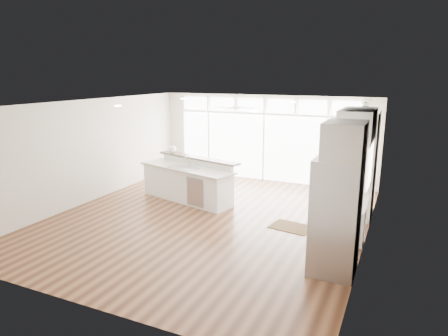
% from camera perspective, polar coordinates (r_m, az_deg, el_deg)
% --- Properties ---
extents(floor, '(7.00, 8.00, 0.02)m').
position_cam_1_polar(floor, '(9.51, -2.26, -7.31)').
color(floor, '#442515').
rests_on(floor, ground).
extents(ceiling, '(7.00, 8.00, 0.02)m').
position_cam_1_polar(ceiling, '(8.93, -2.42, 9.20)').
color(ceiling, white).
rests_on(ceiling, wall_back).
extents(wall_back, '(7.00, 0.04, 2.70)m').
position_cam_1_polar(wall_back, '(12.75, 5.85, 4.29)').
color(wall_back, beige).
rests_on(wall_back, floor).
extents(wall_front, '(7.00, 0.04, 2.70)m').
position_cam_1_polar(wall_front, '(5.98, -20.09, -6.97)').
color(wall_front, beige).
rests_on(wall_front, floor).
extents(wall_left, '(0.04, 8.00, 2.70)m').
position_cam_1_polar(wall_left, '(11.13, -18.64, 2.32)').
color(wall_left, beige).
rests_on(wall_left, floor).
extents(wall_right, '(0.04, 8.00, 2.70)m').
position_cam_1_polar(wall_right, '(8.19, 20.06, -1.56)').
color(wall_right, beige).
rests_on(wall_right, floor).
extents(glass_wall, '(5.80, 0.06, 2.08)m').
position_cam_1_polar(glass_wall, '(12.75, 5.73, 2.92)').
color(glass_wall, white).
rests_on(glass_wall, wall_back).
extents(transom_row, '(5.90, 0.06, 0.40)m').
position_cam_1_polar(transom_row, '(12.58, 5.87, 8.89)').
color(transom_row, white).
rests_on(transom_row, wall_back).
extents(desk_window, '(0.04, 0.85, 0.85)m').
position_cam_1_polar(desk_window, '(8.44, 20.08, 0.26)').
color(desk_window, white).
rests_on(desk_window, wall_right).
extents(ceiling_fan, '(1.16, 1.16, 0.32)m').
position_cam_1_polar(ceiling_fan, '(11.68, 1.69, 9.10)').
color(ceiling_fan, white).
rests_on(ceiling_fan, ceiling).
extents(recessed_lights, '(3.40, 3.00, 0.02)m').
position_cam_1_polar(recessed_lights, '(9.10, -1.84, 9.16)').
color(recessed_lights, white).
rests_on(recessed_lights, ceiling).
extents(oven_cabinet, '(0.64, 1.20, 2.50)m').
position_cam_1_polar(oven_cabinet, '(9.99, 19.05, 0.51)').
color(oven_cabinet, white).
rests_on(oven_cabinet, floor).
extents(desk_nook, '(0.72, 1.30, 0.76)m').
position_cam_1_polar(desk_nook, '(8.79, 17.32, -6.98)').
color(desk_nook, white).
rests_on(desk_nook, floor).
extents(upper_cabinets, '(0.64, 1.30, 0.64)m').
position_cam_1_polar(upper_cabinets, '(8.34, 18.53, 5.81)').
color(upper_cabinets, white).
rests_on(upper_cabinets, wall_right).
extents(refrigerator, '(0.76, 0.90, 2.00)m').
position_cam_1_polar(refrigerator, '(7.05, 15.68, -6.60)').
color(refrigerator, '#A4A3A8').
rests_on(refrigerator, floor).
extents(fridge_cabinet, '(0.64, 0.90, 0.60)m').
position_cam_1_polar(fridge_cabinet, '(6.72, 16.88, 3.83)').
color(fridge_cabinet, white).
rests_on(fridge_cabinet, wall_right).
extents(framed_photos, '(0.06, 0.22, 0.80)m').
position_cam_1_polar(framed_photos, '(9.08, 20.35, 0.14)').
color(framed_photos, black).
rests_on(framed_photos, wall_right).
extents(kitchen_island, '(3.00, 1.75, 1.12)m').
position_cam_1_polar(kitchen_island, '(10.75, -5.35, -1.72)').
color(kitchen_island, white).
rests_on(kitchen_island, floor).
extents(rug, '(0.99, 0.78, 0.01)m').
position_cam_1_polar(rug, '(9.12, 9.60, -8.31)').
color(rug, '#332210').
rests_on(rug, floor).
extents(office_chair, '(0.65, 0.61, 1.08)m').
position_cam_1_polar(office_chair, '(8.40, 15.05, -6.65)').
color(office_chair, black).
rests_on(office_chair, floor).
extents(fishbowl, '(0.25, 0.25, 0.23)m').
position_cam_1_polar(fishbowl, '(11.54, -7.39, 2.70)').
color(fishbowl, white).
rests_on(fishbowl, kitchen_island).
extents(monitor, '(0.12, 0.47, 0.39)m').
position_cam_1_polar(monitor, '(8.63, 17.05, -3.34)').
color(monitor, black).
rests_on(monitor, desk_nook).
extents(keyboard, '(0.13, 0.30, 0.01)m').
position_cam_1_polar(keyboard, '(8.70, 15.86, -4.40)').
color(keyboard, white).
rests_on(keyboard, desk_nook).
extents(potted_plant, '(0.28, 0.30, 0.22)m').
position_cam_1_polar(potted_plant, '(9.80, 19.65, 8.29)').
color(potted_plant, '#315122').
rests_on(potted_plant, oven_cabinet).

